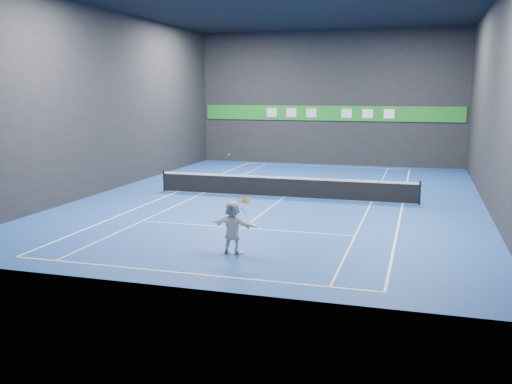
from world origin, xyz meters
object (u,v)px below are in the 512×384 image
(player, at_px, (233,227))
(tennis_net, at_px, (284,186))
(tennis_ball, at_px, (229,155))
(tennis_racket, at_px, (242,200))

(player, height_order, tennis_net, player)
(player, distance_m, tennis_ball, 2.25)
(player, distance_m, tennis_net, 9.65)
(tennis_net, xyz_separation_m, tennis_racket, (1.00, -9.57, 1.15))
(player, bearing_deg, tennis_ball, 1.60)
(tennis_ball, bearing_deg, tennis_net, 93.46)
(tennis_ball, height_order, tennis_net, tennis_ball)
(player, relative_size, tennis_net, 0.13)
(tennis_ball, bearing_deg, tennis_racket, 3.72)
(tennis_ball, xyz_separation_m, tennis_racket, (0.42, 0.03, -1.38))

